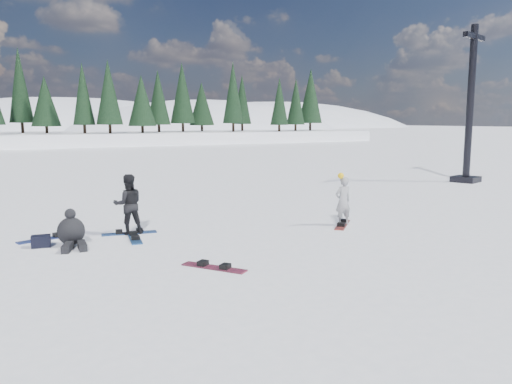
# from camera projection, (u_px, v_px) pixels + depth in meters

# --- Properties ---
(ground) EXTENTS (420.00, 420.00, 0.00)m
(ground) POSITION_uv_depth(u_px,v_px,m) (278.00, 234.00, 13.95)
(ground) COLOR white
(ground) RESTS_ON ground
(lift_tower) EXTENTS (2.13, 1.46, 7.84)m
(lift_tower) POSITION_uv_depth(u_px,v_px,m) (469.00, 119.00, 25.20)
(lift_tower) COLOR black
(lift_tower) RESTS_ON ground
(snowboarder_woman) EXTENTS (0.56, 0.39, 1.63)m
(snowboarder_woman) POSITION_uv_depth(u_px,v_px,m) (343.00, 201.00, 15.01)
(snowboarder_woman) COLOR #A1A0A6
(snowboarder_woman) RESTS_ON ground
(snowboarder_man) EXTENTS (0.88, 0.72, 1.68)m
(snowboarder_man) POSITION_uv_depth(u_px,v_px,m) (128.00, 204.00, 13.88)
(snowboarder_man) COLOR black
(snowboarder_man) RESTS_ON ground
(seated_rider) EXTENTS (0.78, 1.19, 0.96)m
(seated_rider) POSITION_uv_depth(u_px,v_px,m) (71.00, 232.00, 12.57)
(seated_rider) COLOR black
(seated_rider) RESTS_ON ground
(gear_bag) EXTENTS (0.49, 0.36, 0.30)m
(gear_bag) POSITION_uv_depth(u_px,v_px,m) (41.00, 241.00, 12.50)
(gear_bag) COLOR black
(gear_bag) RESTS_ON ground
(snowboard_woman) EXTENTS (1.27, 1.25, 0.03)m
(snowboard_woman) POSITION_uv_depth(u_px,v_px,m) (342.00, 225.00, 15.12)
(snowboard_woman) COLOR maroon
(snowboard_woman) RESTS_ON ground
(snowboard_man) EXTENTS (1.53, 0.54, 0.03)m
(snowboard_man) POSITION_uv_depth(u_px,v_px,m) (129.00, 233.00, 13.99)
(snowboard_man) COLOR navy
(snowboard_man) RESTS_ON ground
(snowboard_loose_b) EXTENTS (1.10, 1.38, 0.03)m
(snowboard_loose_b) POSITION_uv_depth(u_px,v_px,m) (214.00, 268.00, 10.74)
(snowboard_loose_b) COLOR maroon
(snowboard_loose_b) RESTS_ON ground
(snowboard_loose_a) EXTENTS (0.51, 1.53, 0.03)m
(snowboard_loose_a) POSITION_uv_depth(u_px,v_px,m) (134.00, 238.00, 13.45)
(snowboard_loose_a) COLOR navy
(snowboard_loose_a) RESTS_ON ground
(snowboard_loose_c) EXTENTS (1.52, 0.64, 0.03)m
(snowboard_loose_c) POSITION_uv_depth(u_px,v_px,m) (47.00, 239.00, 13.33)
(snowboard_loose_c) COLOR navy
(snowboard_loose_c) RESTS_ON ground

